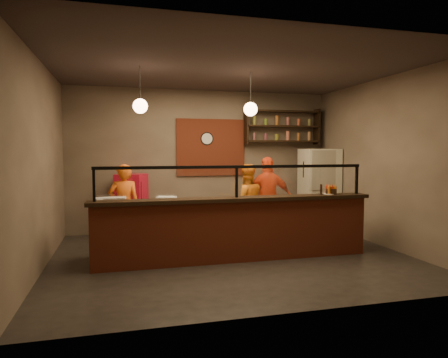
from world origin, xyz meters
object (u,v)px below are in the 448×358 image
object	(u,v)px
cook_left	(124,206)
red_cooler	(132,205)
cook_mid	(246,202)
fridge	(319,189)
condiment_caddy	(331,191)
pizza_dough	(229,202)
pepper_mill	(321,189)
wall_clock	(207,139)
cook_right	(268,198)

from	to	relation	value
cook_left	red_cooler	world-z (taller)	cook_left
cook_mid	red_cooler	world-z (taller)	cook_mid
fridge	condiment_caddy	size ratio (longest dim) A/B	10.49
pizza_dough	condiment_caddy	world-z (taller)	condiment_caddy
pizza_dough	pepper_mill	bearing A→B (deg)	-18.98
cook_mid	pizza_dough	xyz separation A→B (m)	(-0.59, -0.86, 0.13)
wall_clock	red_cooler	world-z (taller)	wall_clock
wall_clock	pepper_mill	distance (m)	3.22
red_cooler	pizza_dough	world-z (taller)	red_cooler
cook_mid	red_cooler	size ratio (longest dim) A/B	1.17
cook_left	pizza_dough	distance (m)	2.01
cook_left	cook_right	distance (m)	2.89
cook_mid	cook_right	xyz separation A→B (m)	(0.48, 0.02, 0.07)
cook_mid	fridge	size ratio (longest dim) A/B	0.83
cook_left	cook_right	bearing A→B (deg)	178.27
cook_mid	cook_right	distance (m)	0.49
wall_clock	red_cooler	size ratio (longest dim) A/B	0.23
pepper_mill	wall_clock	bearing A→B (deg)	118.03
pizza_dough	cook_left	bearing A→B (deg)	154.81
pepper_mill	red_cooler	bearing A→B (deg)	142.70
cook_left	pizza_dough	bearing A→B (deg)	152.50
cook_mid	red_cooler	bearing A→B (deg)	-24.76
cook_left	pepper_mill	distance (m)	3.62
wall_clock	condiment_caddy	size ratio (longest dim) A/B	1.69
cook_left	pepper_mill	world-z (taller)	cook_left
cook_mid	fridge	xyz separation A→B (m)	(1.98, 0.67, 0.16)
cook_left	red_cooler	bearing A→B (deg)	-101.47
cook_right	condiment_caddy	bearing A→B (deg)	120.96
cook_left	fridge	world-z (taller)	fridge
cook_left	red_cooler	xyz separation A→B (m)	(0.17, 1.03, -0.12)
red_cooler	pizza_dough	size ratio (longest dim) A/B	2.82
cook_left	fridge	distance (m)	4.43
cook_right	pepper_mill	world-z (taller)	cook_right
pizza_dough	condiment_caddy	size ratio (longest dim) A/B	2.66
fridge	condiment_caddy	distance (m)	2.24
cook_right	condiment_caddy	world-z (taller)	cook_right
cook_mid	red_cooler	xyz separation A→B (m)	(-2.24, 1.03, -0.11)
wall_clock	cook_right	world-z (taller)	wall_clock
cook_right	red_cooler	xyz separation A→B (m)	(-2.72, 1.01, -0.18)
cook_mid	fridge	distance (m)	2.09
fridge	pepper_mill	distance (m)	2.31
fridge	red_cooler	size ratio (longest dim) A/B	1.40
cook_mid	condiment_caddy	world-z (taller)	cook_mid
wall_clock	cook_right	bearing A→B (deg)	-52.51
cook_left	condiment_caddy	distance (m)	3.79
red_cooler	pizza_dough	xyz separation A→B (m)	(1.65, -1.89, 0.24)
cook_right	pepper_mill	xyz separation A→B (m)	(0.44, -1.40, 0.30)
cook_left	condiment_caddy	bearing A→B (deg)	156.20
cook_right	cook_left	bearing A→B (deg)	7.69
cook_mid	pepper_mill	world-z (taller)	cook_mid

